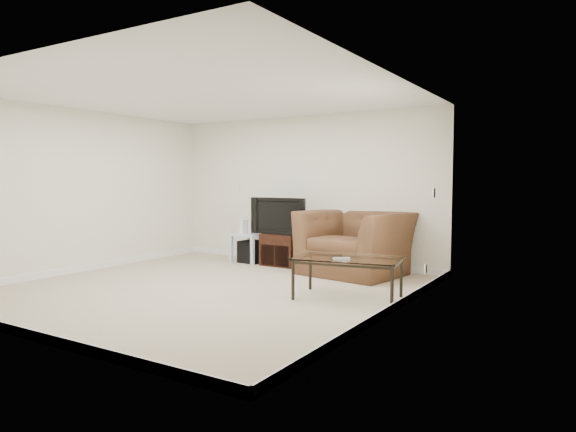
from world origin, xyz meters
The scene contains 18 objects.
floor centered at (0.00, 0.00, 0.00)m, with size 5.00×5.00×0.00m, color tan.
ceiling centered at (0.00, 0.00, 2.50)m, with size 5.00×5.00×0.00m, color white.
wall_back centered at (0.00, 2.50, 1.25)m, with size 5.00×0.02×2.50m, color silver.
wall_left centered at (-2.50, 0.00, 1.25)m, with size 0.02×5.00×2.50m, color silver.
wall_right centered at (2.50, 0.00, 1.25)m, with size 0.02×5.00×2.50m, color silver.
plate_back centered at (-1.40, 2.49, 1.25)m, with size 0.12×0.02×0.12m, color white.
plate_right_switch centered at (2.49, 1.60, 1.25)m, with size 0.02×0.09×0.13m, color white.
plate_right_outlet centered at (2.49, 1.30, 0.30)m, with size 0.02×0.08×0.12m, color white.
tv_stand centered at (-0.14, 2.05, 0.27)m, with size 0.64×0.44×0.53m, color black, non-canonical shape.
dvd_player centered at (-0.14, 2.01, 0.44)m, with size 0.38×0.26×0.05m, color black.
television centered at (-0.14, 2.02, 0.83)m, with size 0.97×0.19×0.60m, color black.
side_table centered at (-0.78, 2.05, 0.25)m, with size 0.53×0.53×0.51m, color #CDEBF9, non-canonical shape.
subwoofer centered at (-0.75, 2.07, 0.18)m, with size 0.39×0.39×0.39m, color black.
game_console centered at (-0.91, 2.04, 0.62)m, with size 0.05×0.17×0.23m, color white.
game_case centered at (-0.72, 2.02, 0.61)m, with size 0.05×0.15×0.20m, color silver.
recliner centered at (1.21, 1.97, 0.64)m, with size 1.46×0.95×1.28m, color #4B321B.
coffee_table centered at (1.80, 0.45, 0.25)m, with size 1.26×0.71×0.49m, color black, non-canonical shape.
remote centered at (1.79, 0.30, 0.50)m, with size 0.20×0.05×0.02m, color #B2B2B7.
Camera 1 is at (4.37, -5.09, 1.42)m, focal length 32.00 mm.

